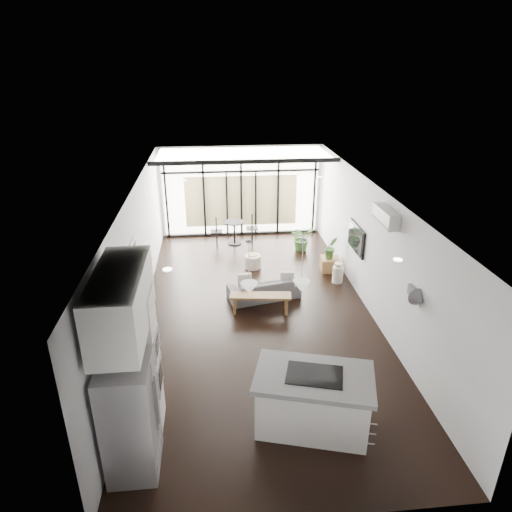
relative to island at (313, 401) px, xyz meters
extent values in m
cube|color=black|center=(-0.49, 3.45, -0.48)|extent=(5.00, 10.00, 0.00)
cube|color=silver|center=(-0.49, 3.45, 2.32)|extent=(5.00, 10.00, 0.00)
cube|color=silver|center=(-2.99, 3.45, 0.92)|extent=(0.02, 10.00, 2.80)
cube|color=silver|center=(2.01, 3.45, 0.92)|extent=(0.02, 10.00, 2.80)
cube|color=silver|center=(-0.49, 8.45, 0.92)|extent=(5.00, 0.02, 2.80)
cube|color=silver|center=(-0.49, -1.55, 0.92)|extent=(5.00, 0.02, 2.80)
cube|color=black|center=(-0.49, 8.33, 0.92)|extent=(5.00, 0.20, 2.80)
cube|color=silver|center=(-0.49, 7.45, 2.29)|extent=(4.70, 1.90, 0.06)
cube|color=beige|center=(-0.49, 8.40, 0.62)|extent=(3.50, 0.02, 1.60)
cube|color=white|center=(0.00, 0.00, 0.00)|extent=(1.96, 1.47, 0.95)
cube|color=black|center=(0.00, 0.00, 0.48)|extent=(0.94, 0.75, 0.01)
cube|color=#96969A|center=(-2.59, -0.50, 0.38)|extent=(0.66, 0.83, 1.71)
cube|color=white|center=(-2.58, 0.30, 0.67)|extent=(0.60, 0.62, 2.30)
cube|color=white|center=(-2.61, -0.05, 1.87)|extent=(0.62, 1.75, 0.86)
cone|color=silver|center=(-0.89, 0.80, 1.54)|extent=(0.26, 0.26, 0.18)
cone|color=silver|center=(-0.09, 0.80, 1.54)|extent=(0.26, 0.26, 0.18)
imported|color=#4E4E50|center=(-0.26, 4.13, -0.15)|extent=(1.73, 0.84, 0.65)
cube|color=brown|center=(-0.42, 3.48, -0.26)|extent=(1.38, 0.50, 0.43)
cylinder|color=beige|center=(-0.37, 5.83, -0.30)|extent=(0.56, 0.56, 0.35)
cube|color=brown|center=(1.66, 5.45, -0.30)|extent=(0.51, 0.51, 0.36)
imported|color=#366329|center=(1.17, 6.91, -0.18)|extent=(0.94, 0.97, 0.59)
imported|color=#366329|center=(1.66, 5.45, 0.02)|extent=(0.43, 0.66, 0.27)
cylinder|color=beige|center=(1.68, 4.75, -0.21)|extent=(0.29, 0.29, 0.53)
cube|color=black|center=(-0.76, 7.58, -0.11)|extent=(1.62, 0.87, 0.74)
cube|color=black|center=(1.97, 4.45, 0.82)|extent=(0.05, 1.10, 0.65)
cube|color=silver|center=(1.89, 2.65, 1.97)|extent=(0.22, 0.90, 0.30)
cube|color=black|center=(-2.96, 2.95, 1.07)|extent=(0.04, 0.70, 0.90)
camera|label=1|loc=(-1.39, -5.31, 4.77)|focal=32.00mm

